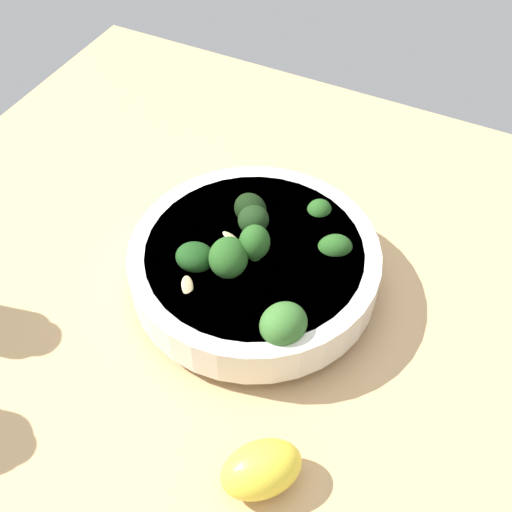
{
  "coord_description": "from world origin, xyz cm",
  "views": [
    {
      "loc": [
        -33.71,
        -22.3,
        47.23
      ],
      "look_at": [
        0.31,
        -5.47,
        4.0
      ],
      "focal_mm": 45.35,
      "sensor_mm": 36.0,
      "label": 1
    }
  ],
  "objects": [
    {
      "name": "bowl_of_broccoli",
      "position": [
        0.17,
        -5.59,
        3.39
      ],
      "size": [
        22.32,
        22.32,
        8.88
      ],
      "color": "silver",
      "rests_on": "ground_plane"
    },
    {
      "name": "ground_plane",
      "position": [
        0.0,
        0.0,
        -2.13
      ],
      "size": [
        67.28,
        67.28,
        4.27
      ],
      "primitive_type": "cube",
      "color": "tan"
    },
    {
      "name": "lemon_wedge",
      "position": [
        -16.35,
        -14.14,
        2.03
      ],
      "size": [
        7.32,
        7.22,
        4.07
      ],
      "primitive_type": "ellipsoid",
      "rotation": [
        0.0,
        0.0,
        5.54
      ],
      "color": "yellow",
      "rests_on": "ground_plane"
    }
  ]
}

